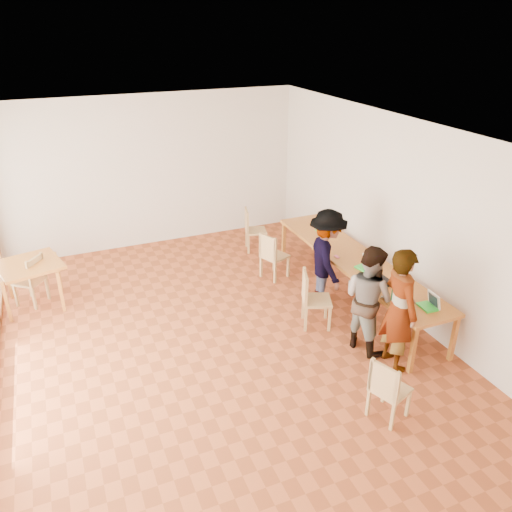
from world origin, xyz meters
The scene contains 24 objects.
ground centered at (0.00, 0.00, 0.00)m, with size 8.00×8.00×0.00m, color #A74F28.
wall_back centered at (0.00, 4.00, 1.50)m, with size 6.00×0.10×3.00m, color beige.
wall_front centered at (0.00, -4.00, 1.50)m, with size 6.00×0.10×3.00m, color beige.
wall_right centered at (3.00, 0.00, 1.50)m, with size 0.10×8.00×3.00m, color beige.
ceiling centered at (0.00, 0.00, 3.02)m, with size 6.00×8.00×0.04m, color white.
communal_table centered at (2.50, 0.41, 0.70)m, with size 0.80×4.00×0.75m.
side_table centered at (-2.37, 2.25, 0.67)m, with size 0.90×0.90×0.75m.
chair_near centered at (1.31, -2.10, 0.51)m, with size 0.49×0.49×0.44m.
chair_mid centered at (1.47, 0.00, 0.55)m, with size 0.54×0.54×0.47m.
chair_far centered at (1.55, 1.59, 0.53)m, with size 0.52×0.52×0.46m.
chair_empty centered at (1.68, 2.86, 0.53)m, with size 0.49×0.49×0.46m.
chair_spare centered at (-2.35, 2.28, 0.52)m, with size 0.56×0.56×0.46m.
person_near centered at (2.05, -1.29, 0.86)m, with size 0.63×0.41×1.72m, color gray.
person_mid centered at (1.93, -0.78, 0.78)m, with size 0.76×0.59×1.56m, color gray.
person_far centered at (2.00, 0.48, 0.81)m, with size 1.05×0.60×1.62m, color gray.
laptop_near centered at (2.60, -1.25, 0.81)m, with size 0.24×0.27×0.21m.
laptop_mid centered at (2.46, 0.04, 0.81)m, with size 0.27×0.29×0.22m.
laptop_far centered at (2.62, 1.61, 0.81)m, with size 0.28×0.30×0.20m.
yellow_mug centered at (2.47, -0.82, 0.80)m, with size 0.14×0.14×0.11m, color yellow.
green_bottle centered at (2.25, -0.91, 0.89)m, with size 0.07×0.07×0.28m, color #156231.
clear_glass centered at (2.80, 0.42, 0.80)m, with size 0.07×0.07×0.09m, color silver.
condiment_cup centered at (2.65, -0.51, 0.78)m, with size 0.08×0.08×0.06m, color white.
pink_phone centered at (2.25, 0.57, 0.76)m, with size 0.05×0.10×0.01m, color #DD4C75.
black_pouch centered at (2.38, -0.45, 0.80)m, with size 0.16×0.26×0.09m, color black.
Camera 1 is at (-1.78, -5.64, 4.28)m, focal length 35.00 mm.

